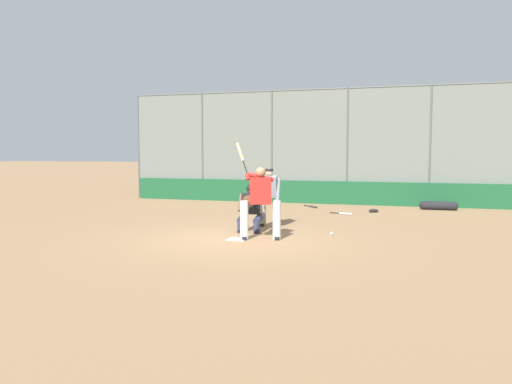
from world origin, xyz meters
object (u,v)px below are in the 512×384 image
(umpire_home, at_px, (269,196))
(fielding_glove_on_dirt, at_px, (373,211))
(equipment_bag_dugout_side, at_px, (439,206))
(spare_bat_near_backstop, at_px, (312,207))
(spare_bat_by_padding, at_px, (344,214))
(batter_at_plate, at_px, (260,200))
(catcher_behind_plate, at_px, (250,207))
(baseball_loose, at_px, (332,233))

(umpire_home, distance_m, fielding_glove_on_dirt, 4.95)
(fielding_glove_on_dirt, xyz_separation_m, equipment_bag_dugout_side, (-2.17, -1.40, 0.10))
(spare_bat_near_backstop, distance_m, equipment_bag_dugout_side, 4.48)
(spare_bat_by_padding, bearing_deg, batter_at_plate, -83.92)
(batter_at_plate, bearing_deg, fielding_glove_on_dirt, -126.48)
(batter_at_plate, relative_size, spare_bat_near_backstop, 3.49)
(spare_bat_near_backstop, relative_size, fielding_glove_on_dirt, 2.00)
(spare_bat_by_padding, bearing_deg, equipment_bag_dugout_side, 57.31)
(spare_bat_near_backstop, distance_m, spare_bat_by_padding, 2.26)
(batter_at_plate, height_order, umpire_home, batter_at_plate)
(spare_bat_by_padding, distance_m, fielding_glove_on_dirt, 1.27)
(catcher_behind_plate, height_order, equipment_bag_dugout_side, catcher_behind_plate)
(umpire_home, distance_m, equipment_bag_dugout_side, 7.33)
(catcher_behind_plate, bearing_deg, spare_bat_by_padding, -117.46)
(equipment_bag_dugout_side, bearing_deg, umpire_home, 49.77)
(spare_bat_by_padding, xyz_separation_m, equipment_bag_dugout_side, (-3.05, -2.31, 0.12))
(batter_at_plate, relative_size, fielding_glove_on_dirt, 6.98)
(baseball_loose, relative_size, equipment_bag_dugout_side, 0.06)
(equipment_bag_dugout_side, bearing_deg, fielding_glove_on_dirt, 32.71)
(batter_at_plate, height_order, spare_bat_by_padding, batter_at_plate)
(baseball_loose, bearing_deg, batter_at_plate, 37.05)
(spare_bat_by_padding, bearing_deg, umpire_home, -96.81)
(baseball_loose, bearing_deg, umpire_home, -25.19)
(spare_bat_by_padding, relative_size, fielding_glove_on_dirt, 2.39)
(fielding_glove_on_dirt, bearing_deg, baseball_loose, 82.25)
(spare_bat_by_padding, bearing_deg, fielding_glove_on_dirt, 66.33)
(catcher_behind_plate, distance_m, fielding_glove_on_dirt, 5.91)
(spare_bat_near_backstop, height_order, fielding_glove_on_dirt, fielding_glove_on_dirt)
(catcher_behind_plate, distance_m, spare_bat_near_backstop, 6.10)
(batter_at_plate, bearing_deg, catcher_behind_plate, -77.45)
(catcher_behind_plate, height_order, fielding_glove_on_dirt, catcher_behind_plate)
(catcher_behind_plate, height_order, baseball_loose, catcher_behind_plate)
(baseball_loose, bearing_deg, fielding_glove_on_dirt, -97.75)
(spare_bat_near_backstop, xyz_separation_m, baseball_loose, (-1.59, 5.90, 0.00))
(umpire_home, xyz_separation_m, fielding_glove_on_dirt, (-2.54, -4.17, -0.80))
(umpire_home, bearing_deg, fielding_glove_on_dirt, -125.59)
(umpire_home, relative_size, equipment_bag_dugout_side, 1.22)
(fielding_glove_on_dirt, bearing_deg, batter_at_plate, 70.40)
(equipment_bag_dugout_side, bearing_deg, baseball_loose, 66.06)
(spare_bat_by_padding, height_order, fielding_glove_on_dirt, fielding_glove_on_dirt)
(catcher_behind_plate, distance_m, baseball_loose, 2.17)
(baseball_loose, bearing_deg, equipment_bag_dugout_side, -113.94)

